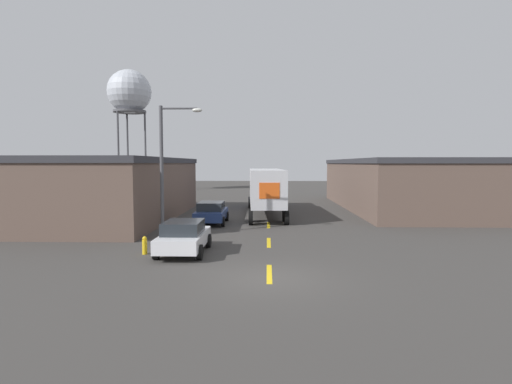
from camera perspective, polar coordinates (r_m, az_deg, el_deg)
ground_plane at (r=14.77m, az=1.92°, el=-12.23°), size 160.00×160.00×0.00m
road_centerline at (r=21.13m, az=1.84°, el=-7.22°), size 0.20×14.48×0.01m
warehouse_left at (r=31.82m, az=-19.43°, el=0.52°), size 9.06×18.39×4.57m
warehouse_right at (r=39.14m, az=20.03°, el=1.12°), size 10.56×22.38×4.55m
semi_truck at (r=32.65m, az=1.29°, el=0.75°), size 3.32×13.39×3.69m
parked_car_left_near at (r=18.83m, az=-10.28°, el=-6.25°), size 2.11×4.16×1.52m
parked_car_left_far at (r=27.68m, az=-6.40°, el=-2.90°), size 2.11×4.16×1.52m
water_tower at (r=63.05m, az=-17.65°, el=13.36°), size 6.34×6.34×17.82m
street_lamp at (r=22.54m, az=-12.63°, el=4.28°), size 2.38×0.32×7.29m
fire_hydrant at (r=19.09m, az=-15.62°, el=-7.36°), size 0.22×0.22×0.83m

